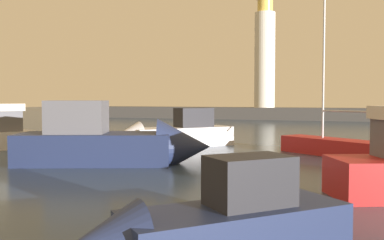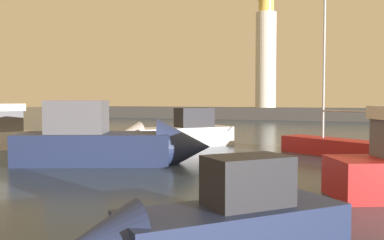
% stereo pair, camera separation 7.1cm
% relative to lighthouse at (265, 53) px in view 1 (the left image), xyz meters
% --- Properties ---
extents(ground_plane, '(220.00, 220.00, 0.00)m').
position_rel_lighthouse_xyz_m(ground_plane, '(6.68, -31.35, -10.04)').
color(ground_plane, '#2D3D51').
extents(breakwater, '(72.94, 4.13, 1.82)m').
position_rel_lighthouse_xyz_m(breakwater, '(6.68, -0.00, -9.13)').
color(breakwater, '#423F3D').
rests_on(breakwater, ground_plane).
extents(lighthouse, '(3.06, 3.06, 17.36)m').
position_rel_lighthouse_xyz_m(lighthouse, '(0.00, 0.00, 0.00)').
color(lighthouse, silver).
rests_on(lighthouse, breakwater).
extents(motorboat_0, '(9.52, 5.85, 3.58)m').
position_rel_lighthouse_xyz_m(motorboat_0, '(1.68, -46.77, -9.06)').
color(motorboat_0, '#1E284C').
rests_on(motorboat_0, ground_plane).
extents(motorboat_3, '(6.97, 7.68, 2.83)m').
position_rel_lighthouse_xyz_m(motorboat_3, '(1.11, -39.45, -9.23)').
color(motorboat_3, silver).
rests_on(motorboat_3, ground_plane).
extents(motorboat_4, '(5.20, 5.27, 2.23)m').
position_rel_lighthouse_xyz_m(motorboat_4, '(9.31, -57.27, -9.41)').
color(motorboat_4, '#1E284C').
rests_on(motorboat_4, ground_plane).
extents(sailboat_moored, '(5.84, 4.90, 9.45)m').
position_rel_lighthouse_xyz_m(sailboat_moored, '(11.06, -40.07, -9.51)').
color(sailboat_moored, '#B21E1E').
rests_on(sailboat_moored, ground_plane).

